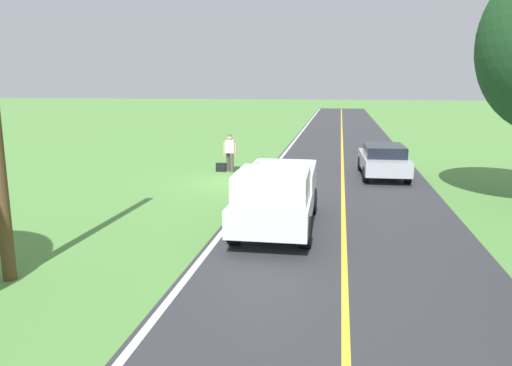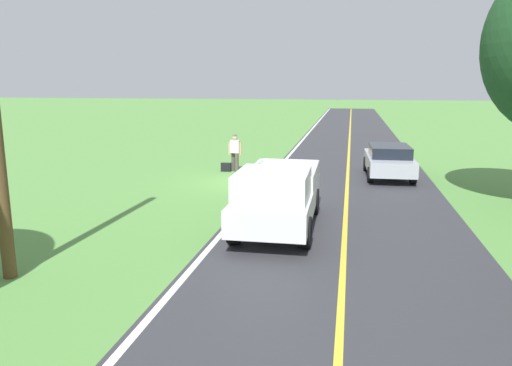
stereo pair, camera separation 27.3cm
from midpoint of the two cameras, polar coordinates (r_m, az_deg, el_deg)
ground_plane at (r=20.21m, az=-2.11°, el=0.01°), size 200.00×200.00×0.00m
road_surface at (r=19.81m, az=9.66°, el=-0.39°), size 6.97×120.00×0.00m
lane_edge_line at (r=20.07m, az=0.18°, el=-0.06°), size 0.16×117.60×0.00m
lane_centre_line at (r=19.80m, az=9.66°, el=-0.38°), size 0.14×117.60×0.00m
hitchhiker_walking at (r=22.67m, az=-3.37°, el=3.78°), size 0.62×0.51×1.75m
suitcase_carried at (r=22.81m, az=-4.43°, el=1.83°), size 0.46×0.20×0.40m
pickup_truck_passing at (r=13.66m, az=1.80°, el=-1.50°), size 2.14×5.42×1.82m
sedan_near_oncoming at (r=22.12m, az=14.22°, el=2.65°), size 2.05×4.46×1.41m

